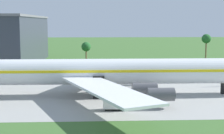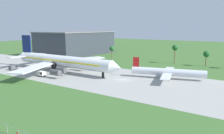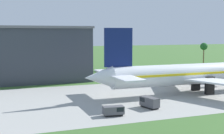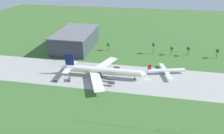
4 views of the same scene
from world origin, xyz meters
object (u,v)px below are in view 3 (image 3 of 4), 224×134
Objects in this scene: baggage_tug at (114,111)px; fuel_truck at (149,102)px; terminal_building at (29,51)px; jet_airliner at (208,73)px.

fuel_truck is (9.62, 3.44, 0.24)m from baggage_tug.
terminal_building is (-18.75, 69.31, 8.10)m from fuel_truck.
jet_airliner is 14.22× the size of fuel_truck.
terminal_building is at bearing 126.26° from jet_airliner.
jet_airliner is at bearing 24.50° from fuel_truck.
baggage_tug is 0.07× the size of terminal_building.
baggage_tug is 10.22m from fuel_truck.
fuel_truck is at bearing -155.50° from jet_airliner.
jet_airliner is 26.73m from fuel_truck.
fuel_truck is at bearing -74.87° from terminal_building.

